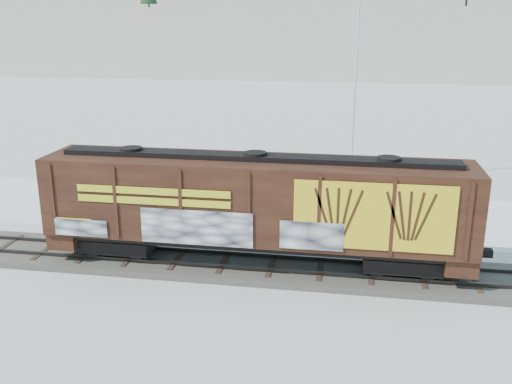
% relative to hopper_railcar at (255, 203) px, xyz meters
% --- Properties ---
extents(ground, '(500.00, 500.00, 0.00)m').
position_rel_hopper_railcar_xyz_m(ground, '(0.68, 0.01, -2.91)').
color(ground, white).
rests_on(ground, ground).
extents(rail_track, '(50.00, 3.40, 0.43)m').
position_rel_hopper_railcar_xyz_m(rail_track, '(0.68, 0.01, -2.76)').
color(rail_track, '#59544C').
rests_on(rail_track, ground).
extents(parking_strip, '(40.00, 8.00, 0.03)m').
position_rel_hopper_railcar_xyz_m(parking_strip, '(0.68, 7.51, -2.89)').
color(parking_strip, white).
rests_on(parking_strip, ground).
extents(hillside, '(360.00, 110.00, 93.00)m').
position_rel_hopper_railcar_xyz_m(hillside, '(0.63, 139.80, 11.46)').
color(hillside, white).
rests_on(hillside, ground).
extents(hopper_railcar, '(17.05, 3.06, 4.46)m').
position_rel_hopper_railcar_xyz_m(hopper_railcar, '(0.00, 0.00, 0.00)').
color(hopper_railcar, black).
rests_on(hopper_railcar, rail_track).
extents(flagpole, '(2.30, 0.90, 13.32)m').
position_rel_hopper_railcar_xyz_m(flagpole, '(3.86, 13.40, 2.15)').
color(flagpole, silver).
rests_on(flagpole, ground).
extents(car_silver, '(5.00, 2.19, 1.67)m').
position_rel_hopper_railcar_xyz_m(car_silver, '(-0.13, 8.37, -2.04)').
color(car_silver, silver).
rests_on(car_silver, parking_strip).
extents(car_white, '(5.40, 3.46, 1.68)m').
position_rel_hopper_railcar_xyz_m(car_white, '(3.77, 6.20, -2.04)').
color(car_white, white).
rests_on(car_white, parking_strip).
extents(car_dark, '(5.28, 2.94, 1.45)m').
position_rel_hopper_railcar_xyz_m(car_dark, '(7.43, 7.71, -2.16)').
color(car_dark, black).
rests_on(car_dark, parking_strip).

